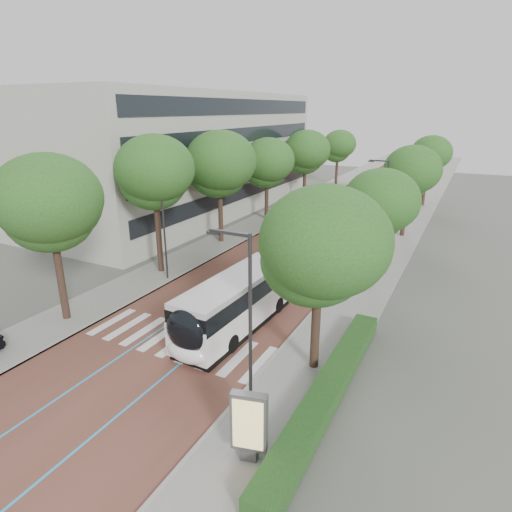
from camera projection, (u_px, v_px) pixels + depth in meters
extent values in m
plane|color=#51544C|center=(165.00, 349.00, 22.92)|extent=(160.00, 160.00, 0.00)
cube|color=brown|center=(357.00, 206.00, 56.56)|extent=(11.00, 140.00, 0.02)
cube|color=gray|center=(304.00, 200.00, 59.77)|extent=(4.00, 140.00, 0.12)
cube|color=gray|center=(416.00, 211.00, 53.31)|extent=(4.00, 140.00, 0.12)
cube|color=gray|center=(317.00, 202.00, 58.96)|extent=(0.20, 140.00, 0.14)
cube|color=gray|center=(401.00, 210.00, 54.12)|extent=(0.20, 140.00, 0.14)
cube|color=silver|center=(112.00, 322.00, 25.82)|extent=(0.55, 3.60, 0.01)
cube|color=silver|center=(128.00, 326.00, 25.28)|extent=(0.55, 3.60, 0.01)
cube|color=silver|center=(144.00, 331.00, 24.75)|extent=(0.55, 3.60, 0.01)
cube|color=silver|center=(161.00, 336.00, 24.21)|extent=(0.55, 3.60, 0.01)
cube|color=silver|center=(179.00, 341.00, 23.67)|extent=(0.55, 3.60, 0.01)
cube|color=silver|center=(198.00, 346.00, 23.13)|extent=(0.55, 3.60, 0.01)
cube|color=silver|center=(218.00, 352.00, 22.59)|extent=(0.55, 3.60, 0.01)
cube|color=silver|center=(238.00, 358.00, 22.05)|extent=(0.55, 3.60, 0.01)
cube|color=silver|center=(260.00, 364.00, 21.51)|extent=(0.55, 3.60, 0.01)
cube|color=#2A98D4|center=(345.00, 205.00, 57.24)|extent=(0.12, 126.00, 0.01)
cube|color=#2A98D4|center=(369.00, 207.00, 55.86)|extent=(0.12, 126.00, 0.01)
cube|color=#9F9E94|center=(179.00, 153.00, 52.59)|extent=(18.00, 40.00, 14.00)
cube|color=black|center=(244.00, 192.00, 49.99)|extent=(0.12, 38.00, 1.60)
cube|color=black|center=(244.00, 164.00, 48.95)|extent=(0.12, 38.00, 1.60)
cube|color=black|center=(243.00, 135.00, 47.90)|extent=(0.12, 38.00, 1.60)
cube|color=black|center=(243.00, 107.00, 46.92)|extent=(0.12, 38.00, 1.60)
cube|color=#143A14|center=(329.00, 389.00, 18.83)|extent=(1.20, 14.00, 0.80)
cylinder|color=#313033|center=(250.00, 335.00, 16.12)|extent=(0.14, 0.14, 8.00)
cube|color=#313033|center=(230.00, 233.00, 15.19)|extent=(1.70, 0.12, 0.12)
cube|color=#313033|center=(213.00, 233.00, 15.52)|extent=(0.50, 0.20, 0.10)
cylinder|color=#313033|center=(385.00, 207.00, 37.14)|extent=(0.14, 0.14, 8.00)
cube|color=#313033|center=(380.00, 161.00, 36.21)|extent=(1.70, 0.12, 0.12)
cube|color=#313033|center=(371.00, 161.00, 36.54)|extent=(0.50, 0.20, 0.10)
cylinder|color=#313033|center=(164.00, 227.00, 30.93)|extent=(0.14, 0.14, 8.00)
cylinder|color=black|center=(61.00, 282.00, 25.35)|extent=(0.44, 0.44, 4.93)
ellipsoid|color=#274E19|center=(49.00, 208.00, 23.88)|extent=(5.85, 5.85, 4.98)
cylinder|color=black|center=(159.00, 240.00, 32.85)|extent=(0.44, 0.44, 5.34)
ellipsoid|color=#274E19|center=(154.00, 176.00, 31.27)|extent=(5.74, 5.74, 4.88)
cylinder|color=black|center=(221.00, 216.00, 40.47)|extent=(0.44, 0.44, 5.06)
ellipsoid|color=#274E19|center=(219.00, 167.00, 38.96)|extent=(6.47, 6.47, 5.50)
cylinder|color=black|center=(267.00, 201.00, 48.98)|extent=(0.44, 0.44, 4.40)
ellipsoid|color=#274E19|center=(267.00, 165.00, 47.67)|extent=(5.80, 5.80, 4.93)
cylinder|color=black|center=(304.00, 185.00, 59.06)|extent=(0.44, 0.44, 4.51)
ellipsoid|color=#274E19|center=(305.00, 154.00, 57.72)|extent=(6.20, 6.20, 5.27)
cylinder|color=black|center=(337.00, 172.00, 71.70)|extent=(0.44, 0.44, 4.34)
ellipsoid|color=#274E19|center=(338.00, 148.00, 70.41)|extent=(5.35, 5.35, 4.55)
cylinder|color=black|center=(315.00, 329.00, 20.58)|extent=(0.44, 0.44, 4.31)
ellipsoid|color=#274E19|center=(319.00, 252.00, 19.30)|extent=(5.92, 5.92, 5.03)
cylinder|color=black|center=(372.00, 258.00, 30.72)|extent=(0.44, 0.44, 4.03)
ellipsoid|color=#274E19|center=(377.00, 208.00, 29.52)|extent=(5.21, 5.21, 4.43)
cylinder|color=black|center=(404.00, 215.00, 42.44)|extent=(0.44, 0.44, 4.33)
ellipsoid|color=#274E19|center=(409.00, 176.00, 41.15)|extent=(5.44, 5.44, 4.62)
cylinder|color=black|center=(424.00, 189.00, 55.87)|extent=(0.44, 0.44, 4.48)
ellipsoid|color=#274E19|center=(428.00, 157.00, 54.54)|extent=(5.09, 5.09, 4.33)
cylinder|color=black|center=(277.00, 273.00, 28.70)|extent=(2.34, 1.00, 2.30)
cube|color=white|center=(236.00, 309.00, 24.66)|extent=(2.92, 9.46, 1.82)
cube|color=black|center=(236.00, 291.00, 24.29)|extent=(2.95, 9.28, 0.97)
cube|color=#BCBCBE|center=(236.00, 280.00, 24.08)|extent=(2.86, 9.27, 0.31)
cube|color=black|center=(237.00, 326.00, 25.02)|extent=(2.85, 9.09, 0.35)
cube|color=white|center=(303.00, 261.00, 32.41)|extent=(2.85, 7.85, 1.82)
cube|color=black|center=(303.00, 247.00, 32.04)|extent=(2.88, 7.69, 0.97)
cube|color=#BCBCBE|center=(304.00, 238.00, 31.83)|extent=(2.79, 7.69, 0.31)
cube|color=black|center=(302.00, 274.00, 32.77)|extent=(2.78, 7.53, 0.35)
ellipsoid|color=black|center=(186.00, 331.00, 20.70)|extent=(2.40, 1.21, 2.28)
ellipsoid|color=white|center=(187.00, 352.00, 21.03)|extent=(2.39, 1.11, 1.14)
cylinder|color=black|center=(197.00, 333.00, 23.57)|extent=(0.35, 1.01, 1.00)
cylinder|color=black|center=(232.00, 343.00, 22.51)|extent=(0.35, 1.01, 1.00)
cylinder|color=black|center=(298.00, 261.00, 34.56)|extent=(0.35, 1.01, 1.00)
cylinder|color=black|center=(324.00, 266.00, 33.50)|extent=(0.35, 1.01, 1.00)
cylinder|color=black|center=(247.00, 298.00, 27.97)|extent=(0.35, 1.01, 1.00)
cylinder|color=black|center=(278.00, 305.00, 26.91)|extent=(0.35, 1.01, 1.00)
cube|color=white|center=(339.00, 226.00, 42.14)|extent=(3.10, 12.11, 1.82)
cube|color=black|center=(340.00, 214.00, 41.77)|extent=(3.13, 11.87, 0.97)
cube|color=#BCBCBE|center=(341.00, 208.00, 41.56)|extent=(3.04, 11.87, 0.31)
cube|color=black|center=(339.00, 236.00, 42.50)|extent=(3.03, 11.63, 0.35)
ellipsoid|color=black|center=(317.00, 233.00, 37.11)|extent=(2.40, 1.22, 2.28)
ellipsoid|color=white|center=(316.00, 245.00, 37.44)|extent=(2.40, 1.12, 1.14)
cylinder|color=black|center=(314.00, 241.00, 39.98)|extent=(0.35, 1.01, 1.00)
cylinder|color=black|center=(337.00, 244.00, 38.91)|extent=(0.35, 1.01, 1.00)
cylinder|color=black|center=(341.00, 223.00, 46.03)|extent=(0.35, 1.01, 1.00)
cylinder|color=black|center=(362.00, 226.00, 44.96)|extent=(0.35, 1.01, 1.00)
cube|color=white|center=(370.00, 201.00, 53.22)|extent=(2.73, 12.05, 1.82)
cube|color=black|center=(371.00, 192.00, 52.85)|extent=(2.77, 11.81, 0.97)
cube|color=#BCBCBE|center=(371.00, 187.00, 52.64)|extent=(2.68, 11.81, 0.31)
cube|color=black|center=(369.00, 210.00, 53.58)|extent=(2.67, 11.57, 0.35)
ellipsoid|color=black|center=(357.00, 204.00, 48.11)|extent=(2.37, 1.15, 2.28)
ellipsoid|color=white|center=(356.00, 214.00, 48.44)|extent=(2.37, 1.05, 1.14)
cylinder|color=black|center=(352.00, 212.00, 50.98)|extent=(0.32, 1.01, 1.00)
cylinder|color=black|center=(371.00, 214.00, 49.97)|extent=(0.32, 1.01, 1.00)
cylinder|color=black|center=(368.00, 201.00, 57.14)|extent=(0.32, 1.01, 1.00)
cylinder|color=black|center=(385.00, 203.00, 56.13)|extent=(0.32, 1.01, 1.00)
cube|color=white|center=(389.00, 186.00, 63.58)|extent=(2.54, 12.01, 1.82)
cube|color=black|center=(390.00, 179.00, 63.21)|extent=(2.58, 11.77, 0.97)
cube|color=#BCBCBE|center=(390.00, 174.00, 63.00)|extent=(2.49, 11.77, 0.31)
cube|color=black|center=(388.00, 193.00, 63.94)|extent=(2.49, 11.53, 0.35)
ellipsoid|color=black|center=(381.00, 187.00, 58.43)|extent=(2.35, 1.11, 2.28)
ellipsoid|color=white|center=(380.00, 196.00, 58.76)|extent=(2.35, 1.01, 1.14)
cylinder|color=black|center=(375.00, 195.00, 61.30)|extent=(0.30, 1.00, 1.00)
cylinder|color=black|center=(392.00, 196.00, 60.32)|extent=(0.30, 1.00, 1.00)
cylinder|color=black|center=(386.00, 187.00, 67.51)|extent=(0.30, 1.00, 1.00)
cylinder|color=black|center=(401.00, 188.00, 66.53)|extent=(0.30, 1.00, 1.00)
cube|color=#59595B|center=(249.00, 452.00, 15.61)|extent=(0.71, 0.64, 0.41)
cube|color=#59595B|center=(249.00, 422.00, 15.16)|extent=(1.37, 0.66, 2.34)
cube|color=#D9C373|center=(248.00, 425.00, 14.99)|extent=(1.09, 0.29, 2.03)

